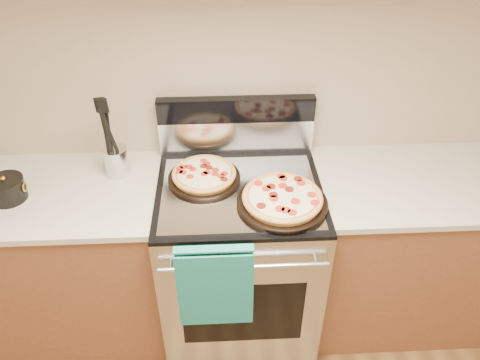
{
  "coord_description": "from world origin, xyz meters",
  "views": [
    {
      "loc": [
        -0.08,
        -0.04,
        2.22
      ],
      "look_at": [
        -0.0,
        1.55,
        1.04
      ],
      "focal_mm": 35.0,
      "sensor_mm": 36.0,
      "label": 1
    }
  ],
  "objects_px": {
    "pepperoni_pizza_front": "(282,199)",
    "saucepan": "(7,190)",
    "range_body": "(239,260)",
    "utensil_crock": "(117,161)",
    "pepperoni_pizza_back": "(204,175)"
  },
  "relations": [
    {
      "from": "range_body",
      "to": "utensil_crock",
      "type": "relative_size",
      "value": 6.4
    },
    {
      "from": "utensil_crock",
      "to": "saucepan",
      "type": "xyz_separation_m",
      "value": [
        -0.46,
        -0.17,
        -0.02
      ]
    },
    {
      "from": "pepperoni_pizza_front",
      "to": "saucepan",
      "type": "distance_m",
      "value": 1.21
    },
    {
      "from": "pepperoni_pizza_front",
      "to": "saucepan",
      "type": "height_order",
      "value": "saucepan"
    },
    {
      "from": "range_body",
      "to": "pepperoni_pizza_back",
      "type": "relative_size",
      "value": 2.71
    },
    {
      "from": "pepperoni_pizza_front",
      "to": "utensil_crock",
      "type": "distance_m",
      "value": 0.81
    },
    {
      "from": "pepperoni_pizza_front",
      "to": "utensil_crock",
      "type": "height_order",
      "value": "utensil_crock"
    },
    {
      "from": "range_body",
      "to": "utensil_crock",
      "type": "distance_m",
      "value": 0.8
    },
    {
      "from": "saucepan",
      "to": "range_body",
      "type": "bearing_deg",
      "value": 0.63
    },
    {
      "from": "pepperoni_pizza_back",
      "to": "pepperoni_pizza_front",
      "type": "xyz_separation_m",
      "value": [
        0.34,
        -0.2,
        0.0
      ]
    },
    {
      "from": "range_body",
      "to": "pepperoni_pizza_front",
      "type": "distance_m",
      "value": 0.55
    },
    {
      "from": "range_body",
      "to": "utensil_crock",
      "type": "height_order",
      "value": "utensil_crock"
    },
    {
      "from": "range_body",
      "to": "saucepan",
      "type": "xyz_separation_m",
      "value": [
        -1.03,
        -0.01,
        0.51
      ]
    },
    {
      "from": "pepperoni_pizza_front",
      "to": "saucepan",
      "type": "bearing_deg",
      "value": 174.4
    },
    {
      "from": "utensil_crock",
      "to": "pepperoni_pizza_front",
      "type": "bearing_deg",
      "value": -20.95
    }
  ]
}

